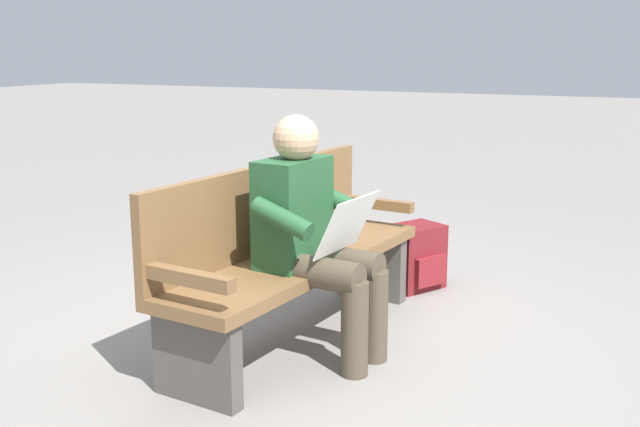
{
  "coord_description": "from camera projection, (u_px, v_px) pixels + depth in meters",
  "views": [
    {
      "loc": [
        3.29,
        1.64,
        1.5
      ],
      "look_at": [
        0.06,
        0.15,
        0.7
      ],
      "focal_mm": 42.35,
      "sensor_mm": 36.0,
      "label": 1
    }
  ],
  "objects": [
    {
      "name": "person_seated",
      "position": [
        313.0,
        231.0,
        3.59
      ],
      "size": [
        0.6,
        0.6,
        1.18
      ],
      "rotation": [
        0.0,
        0.0,
        -0.11
      ],
      "color": "#23512D",
      "rests_on": "ground"
    },
    {
      "name": "ground_plane",
      "position": [
        299.0,
        340.0,
        3.91
      ],
      "size": [
        40.0,
        40.0,
        0.0
      ],
      "primitive_type": "plane",
      "color": "gray"
    },
    {
      "name": "backpack",
      "position": [
        416.0,
        257.0,
        4.71
      ],
      "size": [
        0.41,
        0.39,
        0.4
      ],
      "rotation": [
        0.0,
        0.0,
        5.77
      ],
      "color": "maroon",
      "rests_on": "ground"
    },
    {
      "name": "bench_near",
      "position": [
        287.0,
        253.0,
        3.85
      ],
      "size": [
        1.84,
        0.68,
        0.9
      ],
      "rotation": [
        0.0,
        0.0,
        -0.11
      ],
      "color": "brown",
      "rests_on": "ground"
    }
  ]
}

